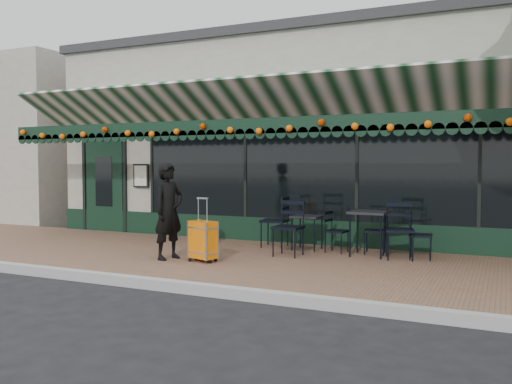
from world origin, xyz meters
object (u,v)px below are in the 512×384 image
at_px(woman, 169,211).
at_px(chair_b_left, 275,221).
at_px(chair_b_front, 288,228).
at_px(chair_b_right, 337,232).
at_px(cafe_table_b, 307,219).
at_px(chair_a_left, 375,231).
at_px(chair_a_right, 421,236).
at_px(suitcase, 203,240).
at_px(chair_a_front, 399,231).
at_px(cafe_table_a, 369,216).

height_order(woman, chair_b_left, woman).
distance_m(chair_b_left, chair_b_front, 1.07).
bearing_deg(chair_b_right, chair_b_left, 91.16).
distance_m(cafe_table_b, chair_a_left, 1.28).
distance_m(chair_a_left, chair_a_right, 0.86).
height_order(cafe_table_b, chair_a_right, chair_a_right).
relative_size(chair_b_right, chair_b_front, 0.77).
bearing_deg(suitcase, chair_b_right, 66.01).
xyz_separation_m(woman, chair_b_front, (1.74, 1.14, -0.33)).
height_order(woman, cafe_table_b, woman).
bearing_deg(chair_a_left, suitcase, -57.52).
distance_m(chair_a_front, chair_b_front, 1.91).
bearing_deg(chair_a_front, chair_b_right, 153.79).
distance_m(chair_a_front, chair_b_right, 1.20).
xyz_separation_m(cafe_table_b, chair_b_front, (-0.07, -0.80, -0.09)).
relative_size(cafe_table_b, chair_b_left, 0.65).
bearing_deg(chair_b_front, chair_a_front, 15.36).
bearing_deg(cafe_table_a, woman, -149.87).
height_order(woman, chair_a_left, woman).
distance_m(cafe_table_a, chair_b_left, 1.95).
relative_size(cafe_table_a, cafe_table_b, 1.22).
height_order(cafe_table_b, chair_a_left, chair_a_left).
bearing_deg(chair_b_right, woman, 134.95).
xyz_separation_m(woman, chair_a_front, (3.58, 1.65, -0.34)).
bearing_deg(chair_a_front, suitcase, -165.69).
xyz_separation_m(chair_b_right, chair_b_front, (-0.66, -0.74, 0.11)).
height_order(woman, suitcase, woman).
bearing_deg(chair_a_right, chair_b_front, 100.51).
relative_size(cafe_table_a, chair_b_left, 0.79).
height_order(suitcase, chair_a_left, suitcase).
relative_size(suitcase, chair_b_front, 1.07).
distance_m(chair_b_right, chair_b_front, 1.00).
bearing_deg(chair_b_left, chair_a_left, 85.21).
distance_m(woman, chair_b_right, 3.09).
distance_m(chair_a_left, chair_b_right, 0.69).
xyz_separation_m(chair_a_front, chair_b_left, (-2.47, 0.37, 0.01)).
bearing_deg(woman, cafe_table_a, -45.99).
height_order(suitcase, chair_b_front, suitcase).
height_order(suitcase, chair_a_front, suitcase).
distance_m(cafe_table_b, chair_a_front, 1.79).
xyz_separation_m(suitcase, cafe_table_b, (1.16, 1.91, 0.23)).
xyz_separation_m(cafe_table_b, chair_b_right, (0.59, -0.05, -0.20)).
height_order(chair_a_right, chair_a_front, chair_a_front).
bearing_deg(cafe_table_a, cafe_table_b, 171.38).
height_order(cafe_table_a, chair_b_front, chair_b_front).
bearing_deg(chair_a_front, chair_b_left, 156.89).
height_order(cafe_table_a, chair_a_front, chair_a_front).
bearing_deg(chair_b_front, chair_b_right, 48.35).
height_order(woman, chair_b_right, woman).
distance_m(suitcase, chair_a_right, 3.70).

